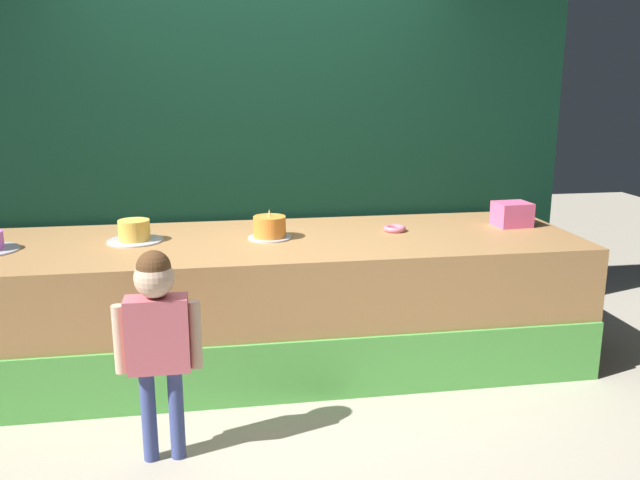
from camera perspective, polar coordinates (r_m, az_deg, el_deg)
ground_plane at (r=3.79m, az=-3.29°, el=-13.77°), size 12.00×12.00×0.00m
stage_platform at (r=4.15m, az=-4.21°, el=-5.29°), size 3.79×1.16×0.80m
curtain_backdrop at (r=4.60m, az=-5.25°, el=10.82°), size 4.35×0.08×3.04m
child_figure at (r=3.10m, az=-13.80°, el=-7.33°), size 0.39×0.18×1.02m
pink_box at (r=4.55m, az=16.17°, el=2.15°), size 0.23×0.21×0.16m
donut at (r=4.26m, az=6.43°, el=0.98°), size 0.14×0.14×0.03m
cake_center at (r=4.11m, az=-15.66°, el=0.65°), size 0.33×0.33×0.13m
cake_right at (r=4.04m, az=-4.35°, el=1.05°), size 0.27×0.27×0.18m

